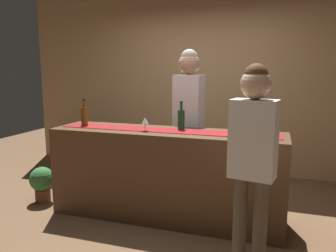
% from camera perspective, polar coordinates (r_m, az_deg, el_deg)
% --- Properties ---
extents(ground_plane, '(10.00, 10.00, 0.00)m').
position_cam_1_polar(ground_plane, '(3.75, -0.37, -15.29)').
color(ground_plane, brown).
extents(back_wall, '(6.00, 0.12, 2.90)m').
position_cam_1_polar(back_wall, '(5.24, 6.29, 8.12)').
color(back_wall, tan).
rests_on(back_wall, ground).
extents(bar_counter, '(2.45, 0.60, 0.95)m').
position_cam_1_polar(bar_counter, '(3.57, -0.38, -8.34)').
color(bar_counter, '#543821').
rests_on(bar_counter, ground).
extents(counter_runner_cloth, '(2.33, 0.28, 0.01)m').
position_cam_1_polar(counter_runner_cloth, '(3.46, -0.39, -0.75)').
color(counter_runner_cloth, maroon).
rests_on(counter_runner_cloth, bar_counter).
extents(wine_bottle_clear, '(0.07, 0.07, 0.30)m').
position_cam_1_polar(wine_bottle_clear, '(3.23, 12.54, 0.27)').
color(wine_bottle_clear, '#B2C6C1').
rests_on(wine_bottle_clear, bar_counter).
extents(wine_bottle_green, '(0.07, 0.07, 0.30)m').
position_cam_1_polar(wine_bottle_green, '(3.49, 2.28, 1.18)').
color(wine_bottle_green, '#194723').
rests_on(wine_bottle_green, bar_counter).
extents(wine_bottle_amber, '(0.07, 0.07, 0.30)m').
position_cam_1_polar(wine_bottle_amber, '(3.86, -14.17, 1.69)').
color(wine_bottle_amber, brown).
rests_on(wine_bottle_amber, bar_counter).
extents(wine_glass_near_customer, '(0.07, 0.07, 0.14)m').
position_cam_1_polar(wine_glass_near_customer, '(3.21, 15.92, -0.04)').
color(wine_glass_near_customer, silver).
rests_on(wine_glass_near_customer, bar_counter).
extents(wine_glass_mid_counter, '(0.07, 0.07, 0.14)m').
position_cam_1_polar(wine_glass_mid_counter, '(3.41, -3.97, 0.83)').
color(wine_glass_mid_counter, silver).
rests_on(wine_glass_mid_counter, bar_counter).
extents(bartender, '(0.37, 0.27, 1.82)m').
position_cam_1_polar(bartender, '(3.95, 3.59, 3.28)').
color(bartender, '#26262B').
rests_on(bartender, ground).
extents(customer_sipping, '(0.37, 0.26, 1.62)m').
position_cam_1_polar(customer_sipping, '(2.60, 14.40, -3.62)').
color(customer_sipping, brown).
rests_on(customer_sipping, ground).
extents(potted_plant_tall, '(0.53, 0.53, 0.77)m').
position_cam_1_polar(potted_plant_tall, '(5.10, -16.74, -3.67)').
color(potted_plant_tall, '#4C4C51').
rests_on(potted_plant_tall, ground).
extents(potted_plant_small, '(0.29, 0.29, 0.43)m').
position_cam_1_polar(potted_plant_small, '(4.33, -20.83, -8.95)').
color(potted_plant_small, brown).
rests_on(potted_plant_small, ground).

